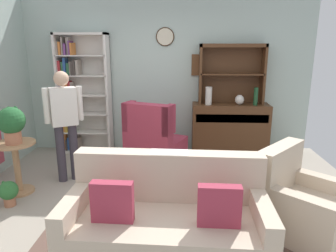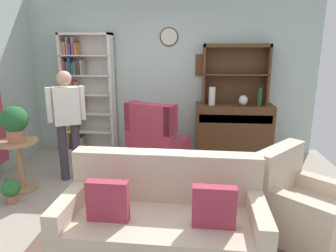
# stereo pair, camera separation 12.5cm
# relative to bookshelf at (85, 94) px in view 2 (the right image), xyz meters

# --- Properties ---
(ground_plane) EXTENTS (5.40, 4.60, 0.02)m
(ground_plane) POSITION_rel_bookshelf_xyz_m (1.54, -1.94, -1.06)
(ground_plane) COLOR #9E9384
(wall_back) EXTENTS (5.00, 0.09, 2.80)m
(wall_back) POSITION_rel_bookshelf_xyz_m (1.54, 0.19, 0.35)
(wall_back) COLOR #ADC1B7
(wall_back) RESTS_ON ground_plane
(area_rug) EXTENTS (2.73, 1.78, 0.01)m
(area_rug) POSITION_rel_bookshelf_xyz_m (1.74, -2.24, -1.05)
(area_rug) COLOR brown
(area_rug) RESTS_ON ground_plane
(bookshelf) EXTENTS (0.90, 0.30, 2.10)m
(bookshelf) POSITION_rel_bookshelf_xyz_m (0.00, 0.00, 0.00)
(bookshelf) COLOR silver
(bookshelf) RESTS_ON ground_plane
(sideboard) EXTENTS (1.30, 0.45, 0.92)m
(sideboard) POSITION_rel_bookshelf_xyz_m (2.63, -0.08, -0.54)
(sideboard) COLOR #4C2D19
(sideboard) RESTS_ON ground_plane
(sideboard_hutch) EXTENTS (1.10, 0.26, 1.00)m
(sideboard_hutch) POSITION_rel_bookshelf_xyz_m (2.63, 0.03, 0.51)
(sideboard_hutch) COLOR #4C2D19
(sideboard_hutch) RESTS_ON sideboard
(vase_tall) EXTENTS (0.11, 0.11, 0.30)m
(vase_tall) POSITION_rel_bookshelf_xyz_m (2.24, -0.16, 0.02)
(vase_tall) COLOR beige
(vase_tall) RESTS_ON sideboard
(vase_round) EXTENTS (0.15, 0.15, 0.17)m
(vase_round) POSITION_rel_bookshelf_xyz_m (2.76, -0.15, -0.05)
(vase_round) COLOR beige
(vase_round) RESTS_ON sideboard
(bottle_wine) EXTENTS (0.07, 0.07, 0.30)m
(bottle_wine) POSITION_rel_bookshelf_xyz_m (3.02, -0.17, 0.02)
(bottle_wine) COLOR #194223
(bottle_wine) RESTS_ON sideboard
(couch_floral) EXTENTS (1.82, 0.90, 0.90)m
(couch_floral) POSITION_rel_bookshelf_xyz_m (1.68, -2.82, -0.74)
(couch_floral) COLOR beige
(couch_floral) RESTS_ON ground_plane
(armchair_floral) EXTENTS (1.08, 1.08, 0.88)m
(armchair_floral) POSITION_rel_bookshelf_xyz_m (3.03, -2.39, -0.76)
(armchair_floral) COLOR beige
(armchair_floral) RESTS_ON ground_plane
(wingback_chair) EXTENTS (1.03, 1.04, 1.05)m
(wingback_chair) POSITION_rel_bookshelf_xyz_m (1.36, -0.65, -0.67)
(wingback_chair) COLOR #A33347
(wingback_chair) RESTS_ON ground_plane
(plant_stand) EXTENTS (0.52, 0.52, 0.69)m
(plant_stand) POSITION_rel_bookshelf_xyz_m (-0.34, -1.67, -0.63)
(plant_stand) COLOR #A87F56
(plant_stand) RESTS_ON ground_plane
(potted_plant_large) EXTENTS (0.34, 0.34, 0.47)m
(potted_plant_large) POSITION_rel_bookshelf_xyz_m (-0.31, -1.71, -0.09)
(potted_plant_large) COLOR #AD6B4C
(potted_plant_large) RESTS_ON plant_stand
(potted_plant_small) EXTENTS (0.23, 0.23, 0.31)m
(potted_plant_small) POSITION_rel_bookshelf_xyz_m (-0.27, -2.03, -0.87)
(potted_plant_small) COLOR #AD6B4C
(potted_plant_small) RESTS_ON ground_plane
(person_reading) EXTENTS (0.49, 0.34, 1.56)m
(person_reading) POSITION_rel_bookshelf_xyz_m (0.18, -1.25, -0.15)
(person_reading) COLOR #38333D
(person_reading) RESTS_ON ground_plane
(coffee_table) EXTENTS (0.80, 0.50, 0.42)m
(coffee_table) POSITION_rel_bookshelf_xyz_m (1.93, -2.06, -0.70)
(coffee_table) COLOR #4C2D19
(coffee_table) RESTS_ON ground_plane
(book_stack) EXTENTS (0.19, 0.13, 0.05)m
(book_stack) POSITION_rel_bookshelf_xyz_m (2.03, -1.97, -0.61)
(book_stack) COLOR #CC7233
(book_stack) RESTS_ON coffee_table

